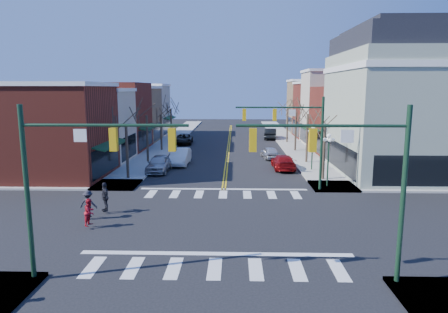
# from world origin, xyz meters

# --- Properties ---
(ground) EXTENTS (160.00, 160.00, 0.00)m
(ground) POSITION_xyz_m (0.00, 0.00, 0.00)
(ground) COLOR black
(ground) RESTS_ON ground
(sidewalk_left) EXTENTS (3.50, 70.00, 0.15)m
(sidewalk_left) POSITION_xyz_m (-8.75, 20.00, 0.07)
(sidewalk_left) COLOR #9E9B93
(sidewalk_left) RESTS_ON ground
(sidewalk_right) EXTENTS (3.50, 70.00, 0.15)m
(sidewalk_right) POSITION_xyz_m (8.75, 20.00, 0.07)
(sidewalk_right) COLOR #9E9B93
(sidewalk_right) RESTS_ON ground
(bldg_left_brick_a) EXTENTS (10.00, 8.50, 8.00)m
(bldg_left_brick_a) POSITION_xyz_m (-15.50, 11.75, 4.00)
(bldg_left_brick_a) COLOR maroon
(bldg_left_brick_a) RESTS_ON ground
(bldg_left_stucco_a) EXTENTS (10.00, 7.00, 7.50)m
(bldg_left_stucco_a) POSITION_xyz_m (-15.50, 19.50, 3.75)
(bldg_left_stucco_a) COLOR #B9AD98
(bldg_left_stucco_a) RESTS_ON ground
(bldg_left_brick_b) EXTENTS (10.00, 9.00, 8.50)m
(bldg_left_brick_b) POSITION_xyz_m (-15.50, 27.50, 4.25)
(bldg_left_brick_b) COLOR maroon
(bldg_left_brick_b) RESTS_ON ground
(bldg_left_tan) EXTENTS (10.00, 7.50, 7.80)m
(bldg_left_tan) POSITION_xyz_m (-15.50, 35.75, 3.90)
(bldg_left_tan) COLOR #A18158
(bldg_left_tan) RESTS_ON ground
(bldg_left_stucco_b) EXTENTS (10.00, 8.00, 8.20)m
(bldg_left_stucco_b) POSITION_xyz_m (-15.50, 43.50, 4.10)
(bldg_left_stucco_b) COLOR #B9AD98
(bldg_left_stucco_b) RESTS_ON ground
(bldg_right_brick_a) EXTENTS (10.00, 8.50, 8.00)m
(bldg_right_brick_a) POSITION_xyz_m (15.50, 25.75, 4.00)
(bldg_right_brick_a) COLOR maroon
(bldg_right_brick_a) RESTS_ON ground
(bldg_right_stucco) EXTENTS (10.00, 7.00, 10.00)m
(bldg_right_stucco) POSITION_xyz_m (15.50, 33.50, 5.00)
(bldg_right_stucco) COLOR #B9AD98
(bldg_right_stucco) RESTS_ON ground
(bldg_right_brick_b) EXTENTS (10.00, 8.00, 8.50)m
(bldg_right_brick_b) POSITION_xyz_m (15.50, 41.00, 4.25)
(bldg_right_brick_b) COLOR maroon
(bldg_right_brick_b) RESTS_ON ground
(bldg_right_tan) EXTENTS (10.00, 8.00, 9.00)m
(bldg_right_tan) POSITION_xyz_m (15.50, 49.00, 4.50)
(bldg_right_tan) COLOR #A18158
(bldg_right_tan) RESTS_ON ground
(victorian_corner) EXTENTS (12.25, 14.25, 13.30)m
(victorian_corner) POSITION_xyz_m (16.50, 14.50, 6.66)
(victorian_corner) COLOR #94A08A
(victorian_corner) RESTS_ON ground
(traffic_mast_near_left) EXTENTS (6.60, 0.28, 7.20)m
(traffic_mast_near_left) POSITION_xyz_m (-5.55, -7.40, 4.71)
(traffic_mast_near_left) COLOR #14331E
(traffic_mast_near_left) RESTS_ON ground
(traffic_mast_near_right) EXTENTS (6.60, 0.28, 7.20)m
(traffic_mast_near_right) POSITION_xyz_m (5.55, -7.40, 4.71)
(traffic_mast_near_right) COLOR #14331E
(traffic_mast_near_right) RESTS_ON ground
(traffic_mast_far_right) EXTENTS (6.60, 0.28, 7.20)m
(traffic_mast_far_right) POSITION_xyz_m (5.55, 7.40, 4.71)
(traffic_mast_far_right) COLOR #14331E
(traffic_mast_far_right) RESTS_ON ground
(lamppost_corner) EXTENTS (0.36, 0.36, 4.33)m
(lamppost_corner) POSITION_xyz_m (8.20, 8.50, 2.96)
(lamppost_corner) COLOR #14331E
(lamppost_corner) RESTS_ON ground
(lamppost_midblock) EXTENTS (0.36, 0.36, 4.33)m
(lamppost_midblock) POSITION_xyz_m (8.20, 15.00, 2.96)
(lamppost_midblock) COLOR #14331E
(lamppost_midblock) RESTS_ON ground
(tree_left_a) EXTENTS (0.24, 0.24, 4.76)m
(tree_left_a) POSITION_xyz_m (-8.40, 11.00, 2.38)
(tree_left_a) COLOR #382B21
(tree_left_a) RESTS_ON ground
(tree_left_b) EXTENTS (0.24, 0.24, 5.04)m
(tree_left_b) POSITION_xyz_m (-8.40, 19.00, 2.52)
(tree_left_b) COLOR #382B21
(tree_left_b) RESTS_ON ground
(tree_left_c) EXTENTS (0.24, 0.24, 4.55)m
(tree_left_c) POSITION_xyz_m (-8.40, 27.00, 2.27)
(tree_left_c) COLOR #382B21
(tree_left_c) RESTS_ON ground
(tree_left_d) EXTENTS (0.24, 0.24, 4.90)m
(tree_left_d) POSITION_xyz_m (-8.40, 35.00, 2.45)
(tree_left_d) COLOR #382B21
(tree_left_d) RESTS_ON ground
(tree_right_a) EXTENTS (0.24, 0.24, 4.62)m
(tree_right_a) POSITION_xyz_m (8.40, 11.00, 2.31)
(tree_right_a) COLOR #382B21
(tree_right_a) RESTS_ON ground
(tree_right_b) EXTENTS (0.24, 0.24, 5.18)m
(tree_right_b) POSITION_xyz_m (8.40, 19.00, 2.59)
(tree_right_b) COLOR #382B21
(tree_right_b) RESTS_ON ground
(tree_right_c) EXTENTS (0.24, 0.24, 4.83)m
(tree_right_c) POSITION_xyz_m (8.40, 27.00, 2.42)
(tree_right_c) COLOR #382B21
(tree_right_c) RESTS_ON ground
(tree_right_d) EXTENTS (0.24, 0.24, 4.97)m
(tree_right_d) POSITION_xyz_m (8.40, 35.00, 2.48)
(tree_right_d) COLOR #382B21
(tree_right_d) RESTS_ON ground
(car_left_near) EXTENTS (2.03, 4.77, 1.61)m
(car_left_near) POSITION_xyz_m (-6.29, 14.20, 0.80)
(car_left_near) COLOR #A3A4A8
(car_left_near) RESTS_ON ground
(car_left_mid) EXTENTS (1.84, 5.08, 1.66)m
(car_left_mid) POSITION_xyz_m (-4.80, 17.92, 0.83)
(car_left_mid) COLOR silver
(car_left_mid) RESTS_ON ground
(car_left_far) EXTENTS (2.52, 5.18, 1.42)m
(car_left_far) POSITION_xyz_m (-6.40, 33.32, 0.71)
(car_left_far) COLOR black
(car_left_far) RESTS_ON ground
(car_right_near) EXTENTS (2.11, 4.95, 1.42)m
(car_right_near) POSITION_xyz_m (5.58, 15.77, 0.71)
(car_right_near) COLOR maroon
(car_right_near) RESTS_ON ground
(car_right_mid) EXTENTS (2.07, 4.16, 1.36)m
(car_right_mid) POSITION_xyz_m (4.80, 21.74, 0.68)
(car_right_mid) COLOR #BCBCC1
(car_right_mid) RESTS_ON ground
(car_right_far) EXTENTS (2.33, 5.23, 1.67)m
(car_right_far) POSITION_xyz_m (6.40, 39.41, 0.83)
(car_right_far) COLOR black
(car_right_far) RESTS_ON ground
(pedestrian_red_b) EXTENTS (0.70, 0.84, 1.56)m
(pedestrian_red_b) POSITION_xyz_m (-7.30, -1.20, 0.93)
(pedestrian_red_b) COLOR #B01220
(pedestrian_red_b) RESTS_ON sidewalk_left
(pedestrian_dark_a) EXTENTS (0.97, 1.15, 1.84)m
(pedestrian_dark_a) POSITION_xyz_m (-7.30, 1.49, 1.07)
(pedestrian_dark_a) COLOR black
(pedestrian_dark_a) RESTS_ON sidewalk_left
(pedestrian_dark_b) EXTENTS (1.10, 0.70, 1.63)m
(pedestrian_dark_b) POSITION_xyz_m (-7.93, 0.30, 0.96)
(pedestrian_dark_b) COLOR black
(pedestrian_dark_b) RESTS_ON sidewalk_left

